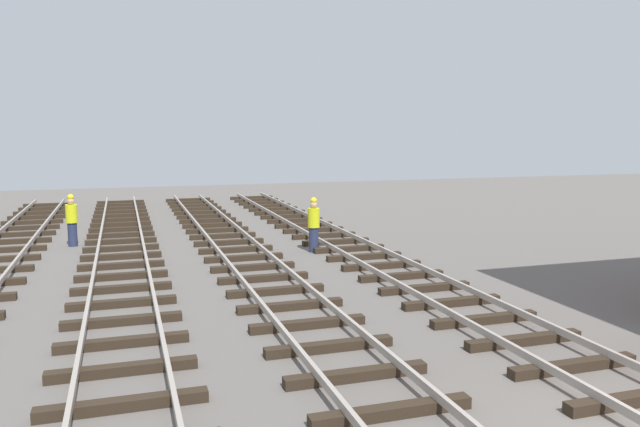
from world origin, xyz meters
TOP-DOWN VIEW (x-y plane):
  - track_worker_foreground at (-0.62, 14.20)m, footprint 0.40×0.40m
  - track_worker_distant at (-8.51, 17.82)m, footprint 0.40×0.40m

SIDE VIEW (x-z plane):
  - track_worker_foreground at x=-0.62m, z-range -0.01..1.86m
  - track_worker_distant at x=-8.51m, z-range -0.01..1.86m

